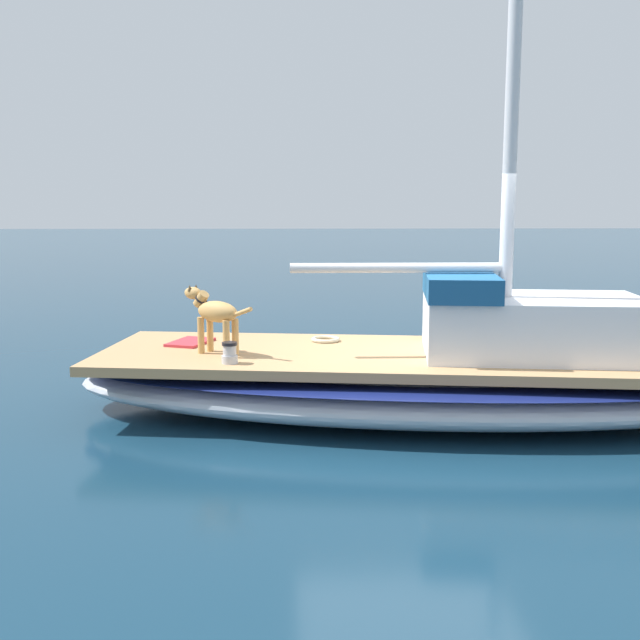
# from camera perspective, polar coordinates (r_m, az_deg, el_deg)

# --- Properties ---
(ground_plane) EXTENTS (120.00, 120.00, 0.00)m
(ground_plane) POSITION_cam_1_polar(r_m,az_deg,el_deg) (8.11, 7.13, -7.03)
(ground_plane) COLOR #143347
(sailboat_main) EXTENTS (3.42, 7.50, 0.66)m
(sailboat_main) POSITION_cam_1_polar(r_m,az_deg,el_deg) (8.02, 7.18, -4.73)
(sailboat_main) COLOR #B2B7C1
(sailboat_main) RESTS_ON ground
(cabin_house) EXTENTS (1.67, 2.38, 0.84)m
(cabin_house) POSITION_cam_1_polar(r_m,az_deg,el_deg) (8.00, 15.30, -0.12)
(cabin_house) COLOR silver
(cabin_house) RESTS_ON sailboat_main
(dog_tan) EXTENTS (0.66, 0.78, 0.70)m
(dog_tan) POSITION_cam_1_polar(r_m,az_deg,el_deg) (7.83, -8.00, 0.48)
(dog_tan) COLOR tan
(dog_tan) RESTS_ON sailboat_main
(deck_winch) EXTENTS (0.16, 0.16, 0.21)m
(deck_winch) POSITION_cam_1_polar(r_m,az_deg,el_deg) (7.39, -6.85, -2.53)
(deck_winch) COLOR #B7B7BC
(deck_winch) RESTS_ON sailboat_main
(coiled_rope) EXTENTS (0.32, 0.32, 0.04)m
(coiled_rope) POSITION_cam_1_polar(r_m,az_deg,el_deg) (8.53, 0.42, -1.47)
(coiled_rope) COLOR beige
(coiled_rope) RESTS_ON sailboat_main
(deck_towel) EXTENTS (0.65, 0.53, 0.03)m
(deck_towel) POSITION_cam_1_polar(r_m,az_deg,el_deg) (8.52, -9.79, -1.66)
(deck_towel) COLOR #C6333D
(deck_towel) RESTS_ON sailboat_main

